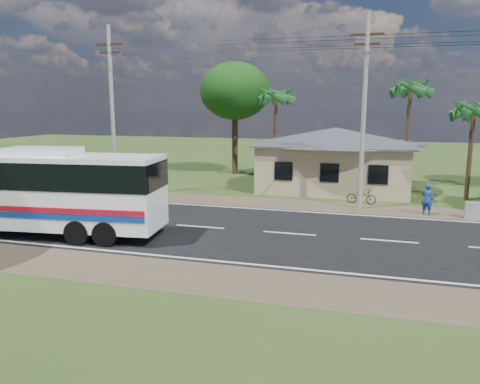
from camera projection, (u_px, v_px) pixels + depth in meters
The scene contains 11 objects.
ground at pixel (289, 234), 22.08m from camera, with size 120.00×120.00×0.00m, color #2A4017.
road at pixel (289, 234), 22.08m from camera, with size 120.00×16.00×0.03m.
house at pixel (335, 152), 33.61m from camera, with size 12.40×10.00×5.00m.
utility_poles at pixel (358, 109), 26.43m from camera, with size 32.80×2.22×11.00m.
palm_near at pixel (474, 109), 28.88m from camera, with size 2.80×2.80×6.70m.
palm_mid at pixel (410, 88), 33.80m from camera, with size 2.80×2.80×8.20m.
palm_far at pixel (276, 96), 37.05m from camera, with size 2.80×2.80×7.70m.
tree_behind_house at pixel (235, 91), 39.93m from camera, with size 6.00×6.00×9.61m.
coach_bus at pixel (23, 185), 21.68m from camera, with size 13.38×4.18×4.09m.
motorcycle at pixel (361, 196), 28.64m from camera, with size 0.62×1.78×0.93m, color black.
person at pixel (427, 199), 25.75m from camera, with size 0.64×0.42×1.75m, color #1A3E94.
Camera 1 is at (3.58, -21.16, 6.02)m, focal length 35.00 mm.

